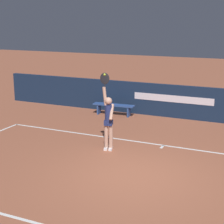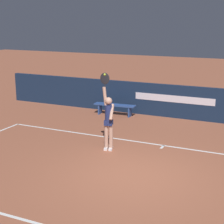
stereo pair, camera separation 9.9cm
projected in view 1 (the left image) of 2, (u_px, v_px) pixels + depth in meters
The scene contains 6 objects.
ground_plane at pixel (135, 175), 9.32m from camera, with size 60.00×60.00×0.00m, color #9E573C.
court_lines at pixel (133, 178), 9.17m from camera, with size 11.60×5.50×0.00m.
back_wall at pixel (189, 103), 14.44m from camera, with size 17.08×0.19×1.32m.
tennis_player at pixel (108, 119), 10.94m from camera, with size 0.45×0.37×2.36m.
tennis_ball at pixel (105, 75), 10.64m from camera, with size 0.07×0.07×0.07m.
courtside_bench_far at pixel (114, 107), 15.08m from camera, with size 1.76×0.47×0.46m.
Camera 1 is at (3.01, -8.11, 3.87)m, focal length 58.70 mm.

